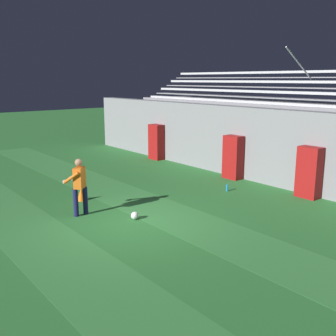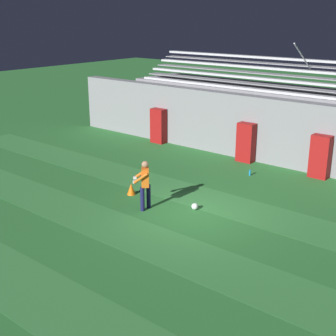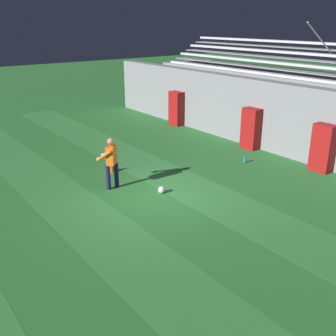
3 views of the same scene
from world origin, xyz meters
name	(u,v)px [view 3 (image 3 of 3)]	position (x,y,z in m)	size (l,w,h in m)	color
ground_plane	(159,198)	(0.00, 0.00, 0.00)	(80.00, 80.00, 0.00)	#2D7533
turf_stripe_mid	(88,220)	(0.00, -2.35, 0.00)	(28.00, 1.82, 0.01)	#38843D
turf_stripe_far	(191,187)	(0.00, 1.29, 0.00)	(28.00, 1.82, 0.01)	#38843D
back_wall	(294,122)	(0.00, 6.50, 1.40)	(24.00, 0.60, 2.80)	gray
padding_pillar_gate_left	(251,129)	(-1.66, 5.95, 0.85)	(0.75, 0.44, 1.71)	maroon
padding_pillar_gate_right	(323,148)	(1.66, 5.95, 0.85)	(0.75, 0.44, 1.71)	maroon
padding_pillar_far_left	(176,109)	(-6.62, 5.95, 0.85)	(0.75, 0.44, 1.71)	maroon
bleacher_stand	(324,112)	(0.00, 8.49, 1.50)	(18.00, 3.35, 5.03)	gray
goalkeeper	(111,160)	(-1.51, -0.74, 0.95)	(0.74, 0.74, 1.67)	#19194C
soccer_ball	(162,190)	(-0.23, 0.28, 0.11)	(0.22, 0.22, 0.22)	white
traffic_cone	(111,166)	(-2.78, -0.07, 0.21)	(0.30, 0.30, 0.42)	orange
water_bottle	(245,160)	(-0.54, 4.43, 0.12)	(0.07, 0.07, 0.24)	#1E8CD8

